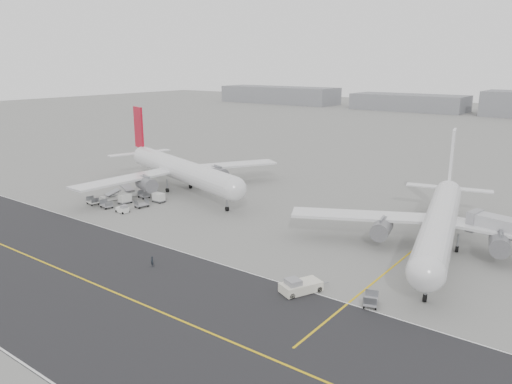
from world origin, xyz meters
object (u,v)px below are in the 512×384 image
Objects in this scene: airliner_a at (179,169)px; ground_crew_a at (152,262)px; airliner_b at (440,221)px; pushback_tug at (300,286)px.

airliner_a reaches higher than ground_crew_a.
airliner_b reaches higher than ground_crew_a.
airliner_b is (61.62, -2.42, -0.30)m from airliner_a.
airliner_b is 6.84× the size of pushback_tug.
ground_crew_a is at bearing -147.34° from airliner_b.
pushback_tug is at bearing -123.08° from airliner_b.
pushback_tug is (51.91, -29.01, -4.40)m from airliner_a.
pushback_tug is 4.39× the size of ground_crew_a.
pushback_tug reaches higher than ground_crew_a.
airliner_a is 61.67m from airliner_b.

